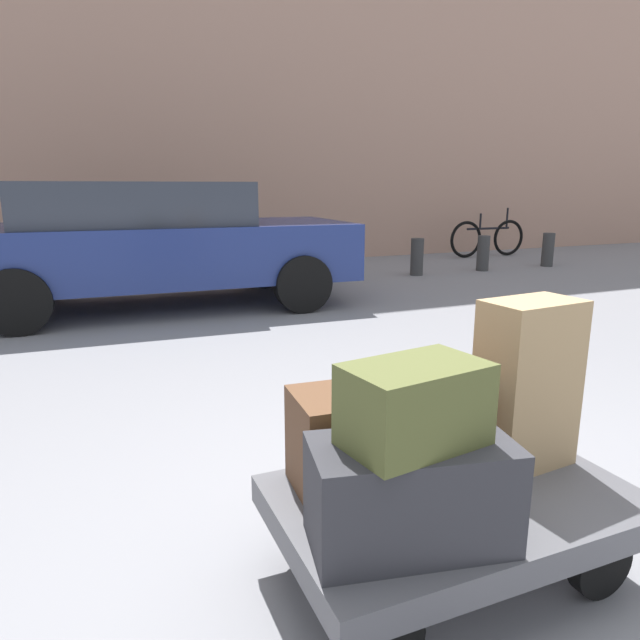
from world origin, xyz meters
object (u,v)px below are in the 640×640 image
parked_car (155,242)px  bicycle_leaning (488,238)px  duffel_bag_olive_topmost_pile (415,405)px  bollard_kerb_mid (417,257)px  bollard_kerb_far (483,253)px  suitcase_tan_front_left (527,384)px  duffel_bag_charcoal_rear_left (411,494)px  bollard_corner (548,250)px  bollard_kerb_near (325,262)px  duffel_bag_brown_front_right (380,435)px  luggage_cart (454,511)px

parked_car → bicycle_leaning: (6.73, 2.47, -0.39)m
duffel_bag_olive_topmost_pile → bollard_kerb_mid: 7.51m
bollard_kerb_far → duffel_bag_olive_topmost_pile: bearing=-130.1°
suitcase_tan_front_left → duffel_bag_charcoal_rear_left: bearing=-163.2°
duffel_bag_charcoal_rear_left → duffel_bag_olive_topmost_pile: 0.28m
parked_car → bollard_corner: (6.78, 0.90, -0.47)m
bicycle_leaning → bollard_corner: (0.05, -1.57, -0.08)m
duffel_bag_charcoal_rear_left → bollard_kerb_far: bearing=61.4°
duffel_bag_charcoal_rear_left → suitcase_tan_front_left: 0.73m
suitcase_tan_front_left → bollard_kerb_near: suitcase_tan_front_left is taller
bollard_corner → duffel_bag_olive_topmost_pile: bearing=-136.8°
duffel_bag_brown_front_right → parked_car: parked_car is taller
luggage_cart → suitcase_tan_front_left: bearing=13.6°
luggage_cart → bollard_kerb_far: bearing=50.7°
duffel_bag_brown_front_right → bicycle_leaning: bearing=52.9°
duffel_bag_olive_topmost_pile → bicycle_leaning: 10.34m
bollard_kerb_mid → duffel_bag_brown_front_right: bearing=-123.5°
suitcase_tan_front_left → bicycle_leaning: size_ratio=0.36×
duffel_bag_brown_front_right → bollard_kerb_far: size_ratio=1.06×
bollard_corner → duffel_bag_charcoal_rear_left: bearing=-136.8°
suitcase_tan_front_left → bicycle_leaning: (6.02, 7.62, -0.28)m
bicycle_leaning → parked_car: bearing=-159.8°
luggage_cart → duffel_bag_charcoal_rear_left: duffel_bag_charcoal_rear_left is taller
duffel_bag_brown_front_right → duffel_bag_olive_topmost_pile: 0.45m
luggage_cart → bollard_corner: (6.44, 6.14, 0.02)m
parked_car → bollard_kerb_mid: (4.09, 0.90, -0.47)m
duffel_bag_brown_front_right → bicycle_leaning: bicycle_leaning is taller
duffel_bag_charcoal_rear_left → duffel_bag_brown_front_right: bearing=86.9°
bollard_kerb_near → parked_car: bearing=-160.1°
bollard_kerb_far → luggage_cart: bearing=-129.3°
suitcase_tan_front_left → duffel_bag_olive_topmost_pile: bearing=-163.2°
duffel_bag_charcoal_rear_left → duffel_bag_olive_topmost_pile: bearing=11.5°
luggage_cart → parked_car: bearing=93.7°
duffel_bag_olive_topmost_pile → bollard_kerb_near: duffel_bag_olive_topmost_pile is taller
luggage_cart → bollard_kerb_near: bearing=70.7°
parked_car → suitcase_tan_front_left: bearing=-82.2°
parked_car → bollard_kerb_far: size_ratio=7.50×
duffel_bag_brown_front_right → bollard_kerb_far: duffel_bag_brown_front_right is taller
bollard_corner → bicycle_leaning: bearing=91.7°
duffel_bag_olive_topmost_pile → bicycle_leaning: bicycle_leaning is taller
parked_car → bollard_corner: 6.86m
duffel_bag_olive_topmost_pile → bollard_kerb_mid: (4.03, 6.32, -0.48)m
bollard_kerb_far → bollard_kerb_mid: bearing=180.0°
duffel_bag_brown_front_right → bollard_kerb_near: (2.35, 5.96, -0.22)m
duffel_bag_charcoal_rear_left → bollard_kerb_far: size_ratio=1.01×
duffel_bag_charcoal_rear_left → bicycle_leaning: (6.68, 7.88, -0.13)m
parked_car → bollard_kerb_near: bearing=19.9°
duffel_bag_olive_topmost_pile → bollard_corner: (6.73, 6.32, -0.48)m
bollard_corner → bollard_kerb_near: bearing=180.0°
bollard_corner → bollard_kerb_far: bearing=180.0°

